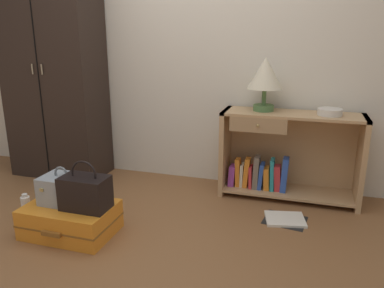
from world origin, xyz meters
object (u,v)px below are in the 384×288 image
(bottle, at_px, (26,207))
(bookshelf, at_px, (283,157))
(bowl, at_px, (330,112))
(suitcase_large, at_px, (71,219))
(open_book_on_floor, at_px, (285,219))
(table_lamp, at_px, (265,75))
(train_case, at_px, (63,189))
(handbag, at_px, (85,192))
(wardrobe, at_px, (54,67))

(bottle, bearing_deg, bookshelf, 28.93)
(bowl, distance_m, suitcase_large, 2.11)
(open_book_on_floor, bearing_deg, suitcase_large, -156.05)
(table_lamp, xyz_separation_m, open_book_on_floor, (0.26, -0.48, -1.02))
(suitcase_large, distance_m, train_case, 0.22)
(handbag, distance_m, bottle, 0.65)
(suitcase_large, bearing_deg, handbag, -1.67)
(bottle, xyz_separation_m, open_book_on_floor, (1.88, 0.54, -0.08))
(handbag, bearing_deg, bookshelf, 42.13)
(bottle, bearing_deg, train_case, -8.50)
(handbag, height_order, open_book_on_floor, handbag)
(train_case, height_order, open_book_on_floor, train_case)
(suitcase_large, bearing_deg, open_book_on_floor, 23.95)
(bowl, height_order, handbag, bowl)
(bookshelf, bearing_deg, suitcase_large, -141.03)
(wardrobe, relative_size, table_lamp, 4.80)
(bookshelf, xyz_separation_m, table_lamp, (-0.19, 0.01, 0.67))
(bookshelf, height_order, train_case, bookshelf)
(table_lamp, relative_size, handbag, 1.29)
(wardrobe, height_order, bowl, wardrobe)
(wardrobe, bearing_deg, table_lamp, 1.94)
(bottle, relative_size, open_book_on_floor, 0.59)
(bowl, height_order, train_case, bowl)
(table_lamp, height_order, bottle, table_lamp)
(train_case, xyz_separation_m, open_book_on_floor, (1.50, 0.60, -0.30))
(wardrobe, xyz_separation_m, table_lamp, (1.97, 0.07, -0.03))
(wardrobe, relative_size, open_book_on_floor, 6.25)
(suitcase_large, height_order, open_book_on_floor, suitcase_large)
(bowl, bearing_deg, wardrobe, -179.22)
(bookshelf, height_order, bottle, bookshelf)
(wardrobe, xyz_separation_m, bookshelf, (2.16, 0.06, -0.70))
(train_case, bearing_deg, table_lamp, 40.90)
(wardrobe, height_order, table_lamp, wardrobe)
(open_book_on_floor, bearing_deg, bookshelf, 98.11)
(suitcase_large, distance_m, bottle, 0.47)
(bowl, relative_size, suitcase_large, 0.31)
(bowl, bearing_deg, suitcase_large, -147.49)
(train_case, xyz_separation_m, bottle, (-0.39, 0.06, -0.22))
(bowl, relative_size, train_case, 0.69)
(bowl, xyz_separation_m, bottle, (-2.15, -0.98, -0.67))
(bowl, height_order, suitcase_large, bowl)
(open_book_on_floor, bearing_deg, bottle, -164.06)
(wardrobe, relative_size, train_case, 7.68)
(bookshelf, relative_size, open_book_on_floor, 3.39)
(wardrobe, distance_m, bookshelf, 2.27)
(table_lamp, bearing_deg, open_book_on_floor, -61.76)
(wardrobe, xyz_separation_m, bowl, (2.49, 0.03, -0.29))
(wardrobe, height_order, train_case, wardrobe)
(open_book_on_floor, bearing_deg, table_lamp, 118.24)
(wardrobe, distance_m, suitcase_large, 1.62)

